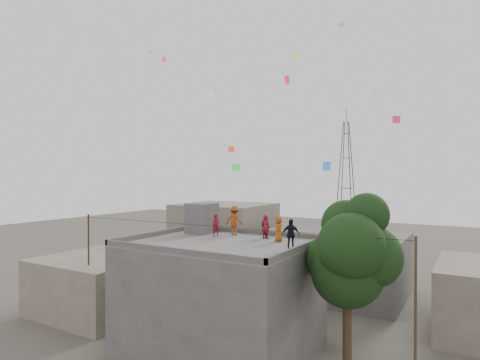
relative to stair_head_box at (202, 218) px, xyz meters
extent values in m
plane|color=#4D4740|center=(3.20, -2.60, -7.10)|extent=(140.00, 140.00, 0.00)
cube|color=#4B4846|center=(3.20, -2.60, -4.10)|extent=(10.00, 8.00, 6.00)
cube|color=#5C5A56|center=(3.20, -2.60, -1.05)|extent=(10.00, 8.00, 0.10)
cube|color=#4B4846|center=(3.20, 1.32, -0.85)|extent=(10.00, 0.15, 0.30)
cube|color=#4B4846|center=(3.20, -6.53, -0.85)|extent=(10.00, 0.15, 0.30)
cube|color=#4B4846|center=(8.12, -2.60, -0.85)|extent=(0.15, 8.00, 0.30)
cube|color=#4B4846|center=(-1.72, -2.60, -0.85)|extent=(0.15, 8.00, 0.30)
cube|color=#4B4846|center=(0.00, 0.00, 0.00)|extent=(1.60, 1.80, 2.00)
cube|color=#645C4F|center=(-7.80, -0.60, -5.10)|extent=(8.00, 10.00, 4.00)
cube|color=#4B4846|center=(5.20, 11.40, -4.60)|extent=(12.00, 9.00, 5.00)
cube|color=#645C4F|center=(-6.80, 13.40, -3.60)|extent=(9.00, 8.00, 7.00)
cylinder|color=black|center=(10.40, -2.10, -5.10)|extent=(0.44, 0.44, 4.00)
cylinder|color=black|center=(10.55, -2.00, -3.50)|extent=(0.64, 0.91, 2.14)
sphere|color=black|center=(10.40, -2.10, -1.90)|extent=(3.60, 3.60, 3.60)
sphere|color=black|center=(11.50, -1.80, -1.10)|extent=(3.00, 3.00, 3.00)
sphere|color=black|center=(9.50, -1.60, -1.50)|extent=(2.80, 2.80, 2.80)
sphere|color=black|center=(10.80, -2.90, -0.50)|extent=(3.20, 3.20, 3.20)
sphere|color=black|center=(10.10, -1.20, 0.30)|extent=(2.60, 2.60, 2.60)
sphere|color=black|center=(11.20, -1.50, 0.90)|extent=(2.20, 2.20, 2.20)
cylinder|color=black|center=(-6.30, -4.10, -3.40)|extent=(0.12, 0.12, 7.40)
cylinder|color=black|center=(13.70, -3.60, -3.40)|extent=(0.12, 0.12, 7.40)
cylinder|color=black|center=(3.70, -3.85, 0.10)|extent=(20.00, 0.52, 0.02)
cylinder|color=black|center=(-1.65, 36.55, 1.90)|extent=(1.27, 1.27, 18.01)
cylinder|color=black|center=(0.05, 36.55, 1.90)|extent=(1.27, 1.27, 18.01)
cylinder|color=black|center=(0.05, 38.25, 1.90)|extent=(1.27, 1.27, 18.01)
cylinder|color=black|center=(-1.65, 38.25, 1.90)|extent=(1.27, 1.27, 18.01)
cube|color=black|center=(-0.80, 37.40, -3.50)|extent=(2.36, 0.08, 0.08)
cube|color=black|center=(-0.80, 37.40, -3.50)|extent=(0.08, 2.36, 0.08)
cube|color=black|center=(-0.80, 37.40, 1.00)|extent=(1.81, 0.08, 0.08)
cube|color=black|center=(-0.80, 37.40, 1.00)|extent=(0.08, 1.81, 0.08)
cube|color=black|center=(-0.80, 37.40, 5.50)|extent=(1.26, 0.08, 0.08)
cube|color=black|center=(-0.80, 37.40, 5.50)|extent=(0.08, 1.26, 0.08)
cube|color=black|center=(-0.80, 37.40, 9.10)|extent=(0.82, 0.08, 0.08)
cube|color=black|center=(-0.80, 37.40, 9.10)|extent=(0.08, 0.82, 0.08)
cylinder|color=black|center=(-0.80, 37.40, 11.90)|extent=(0.08, 0.08, 2.00)
imported|color=maroon|center=(4.84, -0.12, -0.26)|extent=(0.55, 0.37, 1.47)
imported|color=#9F4E12|center=(5.96, -0.60, -0.27)|extent=(0.82, 0.84, 1.46)
imported|color=black|center=(4.68, 0.23, -0.34)|extent=(0.81, 0.75, 1.33)
imported|color=black|center=(7.60, -2.67, -0.20)|extent=(1.00, 0.84, 1.60)
imported|color=#993D11|center=(2.41, 0.24, -0.06)|extent=(1.30, 0.84, 1.89)
imported|color=maroon|center=(1.66, -0.75, -0.30)|extent=(0.57, 0.61, 1.40)
plane|color=#E84318|center=(-0.33, 4.27, 4.88)|extent=(0.48, 0.51, 0.45)
plane|color=#EC2548|center=(4.27, 4.38, 9.68)|extent=(0.56, 0.41, 0.57)
plane|color=#FFF227|center=(3.34, 8.22, 12.48)|extent=(0.32, 0.45, 0.32)
plane|color=blue|center=(8.55, 0.27, 3.40)|extent=(0.52, 0.21, 0.51)
plane|color=silver|center=(-4.00, 6.82, 9.91)|extent=(0.39, 0.28, 0.39)
plane|color=orange|center=(9.36, 12.91, 15.53)|extent=(0.18, 0.44, 0.41)
plane|color=green|center=(2.94, -0.42, 3.40)|extent=(0.60, 0.58, 0.44)
plane|color=#CB2F4E|center=(11.30, 6.32, 6.57)|extent=(0.53, 0.30, 0.45)
plane|color=orange|center=(-2.14, -2.65, 10.78)|extent=(0.50, 0.38, 0.36)
plane|color=#488DDA|center=(5.79, 12.47, 15.90)|extent=(0.34, 0.13, 0.34)
plane|color=#FF5084|center=(-7.54, 4.79, 12.94)|extent=(0.27, 0.46, 0.41)
plane|color=gold|center=(11.32, -0.51, 7.12)|extent=(0.37, 0.60, 0.51)
camera|label=1|loc=(15.88, -21.84, 2.85)|focal=30.00mm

